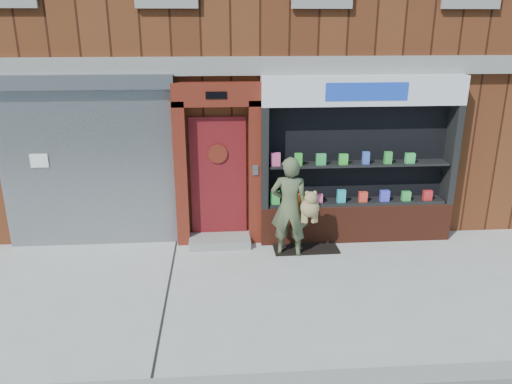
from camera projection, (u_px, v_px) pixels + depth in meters
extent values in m
plane|color=#9E9E99|center=(270.00, 291.00, 7.53)|extent=(80.00, 80.00, 0.00)
cube|color=#4F2412|center=(246.00, 15.00, 11.90)|extent=(12.00, 8.00, 8.00)
cube|color=gray|center=(260.00, 66.00, 8.32)|extent=(12.00, 0.16, 0.30)
cube|color=gray|center=(89.00, 170.00, 8.70)|extent=(3.00, 0.10, 2.80)
cube|color=slate|center=(78.00, 82.00, 8.15)|extent=(3.10, 0.30, 0.24)
cube|color=white|center=(39.00, 161.00, 8.51)|extent=(0.30, 0.01, 0.24)
cube|color=#5C1A0F|center=(181.00, 175.00, 8.77)|extent=(0.22, 0.28, 2.60)
cube|color=#5C1A0F|center=(255.00, 173.00, 8.86)|extent=(0.22, 0.28, 2.60)
cube|color=#5C1A0F|center=(216.00, 94.00, 8.36)|extent=(1.50, 0.28, 0.40)
cube|color=black|center=(216.00, 95.00, 8.22)|extent=(0.35, 0.01, 0.12)
cube|color=maroon|center=(218.00, 177.00, 8.95)|extent=(1.00, 0.06, 2.20)
cylinder|color=black|center=(218.00, 154.00, 8.76)|extent=(0.28, 0.02, 0.28)
cylinder|color=#5C1A0F|center=(218.00, 154.00, 8.75)|extent=(0.34, 0.02, 0.34)
cube|color=gray|center=(220.00, 241.00, 9.06)|extent=(1.10, 0.55, 0.15)
cube|color=slate|center=(255.00, 170.00, 8.68)|extent=(0.10, 0.02, 0.18)
cube|color=#5A2315|center=(355.00, 221.00, 9.24)|extent=(3.50, 0.40, 0.70)
cube|color=black|center=(264.00, 157.00, 8.71)|extent=(0.12, 0.40, 1.80)
cube|color=black|center=(451.00, 154.00, 8.95)|extent=(0.12, 0.40, 1.80)
cube|color=black|center=(356.00, 153.00, 9.01)|extent=(3.30, 0.03, 1.80)
cube|color=black|center=(356.00, 202.00, 9.11)|extent=(3.20, 0.36, 0.06)
cube|color=black|center=(359.00, 164.00, 8.88)|extent=(3.20, 0.36, 0.04)
cube|color=white|center=(364.00, 90.00, 8.46)|extent=(3.50, 0.40, 0.50)
cube|color=#1739AF|center=(367.00, 92.00, 8.27)|extent=(1.40, 0.01, 0.30)
cube|color=green|center=(275.00, 198.00, 8.89)|extent=(0.17, 0.09, 0.23)
cube|color=#F55319|center=(297.00, 199.00, 8.92)|extent=(0.12, 0.09, 0.17)
cube|color=#F6527D|center=(319.00, 198.00, 8.95)|extent=(0.11, 0.09, 0.17)
cube|color=#22A5AD|center=(341.00, 196.00, 8.97)|extent=(0.15, 0.09, 0.23)
cube|color=red|center=(363.00, 197.00, 9.01)|extent=(0.15, 0.09, 0.18)
cube|color=#4345E4|center=(385.00, 196.00, 9.03)|extent=(0.16, 0.09, 0.20)
cube|color=green|center=(406.00, 196.00, 9.07)|extent=(0.16, 0.09, 0.17)
cube|color=red|center=(427.00, 195.00, 9.09)|extent=(0.16, 0.09, 0.18)
cube|color=#EB4E8E|center=(276.00, 159.00, 8.66)|extent=(0.16, 0.09, 0.23)
cube|color=green|center=(298.00, 159.00, 8.69)|extent=(0.13, 0.09, 0.21)
cube|color=green|center=(321.00, 159.00, 8.72)|extent=(0.17, 0.09, 0.20)
cube|color=green|center=(343.00, 159.00, 8.75)|extent=(0.15, 0.09, 0.18)
cube|color=blue|center=(366.00, 158.00, 8.77)|extent=(0.12, 0.09, 0.22)
cube|color=green|center=(388.00, 158.00, 8.80)|extent=(0.13, 0.09, 0.21)
cube|color=green|center=(410.00, 158.00, 8.84)|extent=(0.17, 0.09, 0.18)
imported|color=#4B5538|center=(289.00, 207.00, 8.45)|extent=(0.70, 0.53, 1.75)
sphere|color=olive|center=(310.00, 208.00, 8.35)|extent=(0.32, 0.32, 0.32)
sphere|color=olive|center=(311.00, 198.00, 8.24)|extent=(0.21, 0.21, 0.21)
sphere|color=olive|center=(307.00, 193.00, 8.21)|extent=(0.08, 0.08, 0.08)
sphere|color=olive|center=(315.00, 193.00, 8.22)|extent=(0.08, 0.08, 0.08)
cylinder|color=olive|center=(303.00, 217.00, 8.40)|extent=(0.08, 0.08, 0.19)
cylinder|color=olive|center=(316.00, 216.00, 8.41)|extent=(0.08, 0.08, 0.19)
cylinder|color=olive|center=(306.00, 217.00, 8.38)|extent=(0.08, 0.08, 0.19)
cylinder|color=olive|center=(314.00, 217.00, 8.39)|extent=(0.08, 0.08, 0.19)
cube|color=black|center=(304.00, 245.00, 9.04)|extent=(1.16, 0.82, 0.03)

